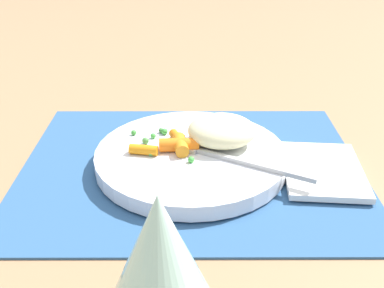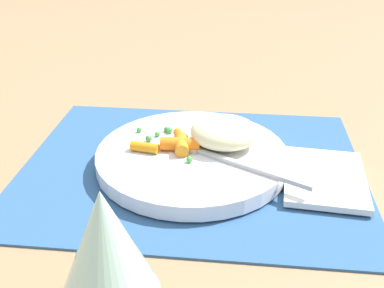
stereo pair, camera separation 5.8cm
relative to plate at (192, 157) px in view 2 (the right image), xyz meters
The scene contains 9 objects.
ground_plane 0.02m from the plate, ahead, with size 2.40×2.40×0.00m, color #997551.
placemat 0.01m from the plate, ahead, with size 0.44×0.35×0.01m, color #2D5684.
plate is the anchor object (origin of this frame).
rice_mound 0.05m from the plate, 153.54° to the right, with size 0.09×0.08×0.04m, color beige.
carrot_portion 0.03m from the plate, ahead, with size 0.09×0.06×0.02m.
pea_scatter 0.04m from the plate, 26.93° to the right, with size 0.09×0.09×0.01m.
fork 0.05m from the plate, 151.84° to the left, with size 0.18×0.10×0.01m.
wine_glass 0.33m from the plate, 86.53° to the left, with size 0.06×0.06×0.17m.
napkin 0.17m from the plate, behind, with size 0.10×0.13×0.01m, color white.
Camera 2 is at (-0.06, 0.52, 0.32)m, focal length 43.45 mm.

